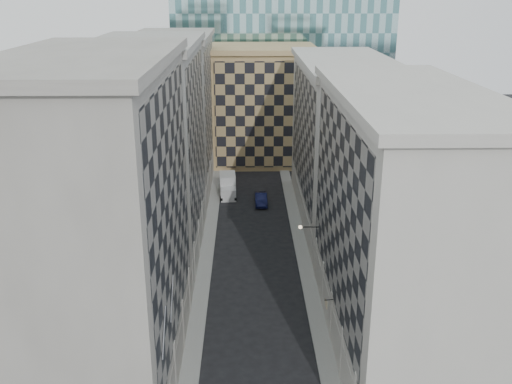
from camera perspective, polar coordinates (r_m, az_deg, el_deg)
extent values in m
cube|color=gray|center=(61.93, -5.01, -6.61)|extent=(1.50, 100.00, 0.15)
cube|color=gray|center=(62.09, 4.76, -6.53)|extent=(1.50, 100.00, 0.15)
cube|color=gray|center=(40.98, -15.25, -3.92)|extent=(10.00, 22.00, 23.00)
cube|color=gray|center=(39.49, -8.56, -1.97)|extent=(0.25, 19.36, 18.00)
cube|color=gray|center=(44.93, -7.91, -15.61)|extent=(0.45, 21.12, 3.20)
cube|color=gray|center=(37.98, -16.88, 12.71)|extent=(10.80, 22.80, 0.70)
cylinder|color=gray|center=(42.39, -8.59, -17.08)|extent=(0.90, 0.90, 4.40)
cylinder|color=gray|center=(46.88, -7.75, -13.07)|extent=(0.90, 0.90, 4.40)
cylinder|color=gray|center=(51.56, -7.09, -9.77)|extent=(0.90, 0.90, 4.40)
cube|color=#9B9990|center=(61.49, -10.50, 3.85)|extent=(10.00, 22.00, 22.00)
cube|color=gray|center=(60.50, -6.01, 5.29)|extent=(0.25, 19.36, 17.00)
cube|color=#9B9990|center=(64.07, -5.74, -4.19)|extent=(0.45, 21.12, 3.20)
cube|color=#9B9990|center=(59.47, -11.20, 14.43)|extent=(10.80, 22.80, 0.70)
cylinder|color=#9B9990|center=(56.39, -6.54, -7.03)|extent=(0.90, 0.90, 4.40)
cylinder|color=#9B9990|center=(61.33, -6.09, -4.72)|extent=(0.90, 0.90, 4.40)
cylinder|color=#9B9990|center=(66.37, -5.70, -2.76)|extent=(0.90, 0.90, 4.40)
cylinder|color=#9B9990|center=(71.46, -5.38, -1.08)|extent=(0.90, 0.90, 4.40)
cube|color=gray|center=(82.77, -8.14, 7.68)|extent=(10.00, 22.00, 21.00)
cube|color=gray|center=(82.03, -4.76, 8.77)|extent=(0.25, 19.36, 16.00)
cube|color=gray|center=(84.61, -4.62, 1.84)|extent=(0.45, 21.12, 3.20)
cube|color=gray|center=(81.25, -8.52, 15.19)|extent=(10.80, 22.80, 0.70)
cylinder|color=gray|center=(76.62, -5.09, 0.38)|extent=(0.90, 0.90, 4.40)
cylinder|color=gray|center=(81.82, -4.85, 1.65)|extent=(0.90, 0.90, 4.40)
cylinder|color=gray|center=(87.06, -4.63, 2.77)|extent=(0.90, 0.90, 4.40)
cylinder|color=gray|center=(92.32, -4.43, 3.76)|extent=(0.90, 0.90, 4.40)
cube|color=beige|center=(45.59, 14.20, -3.42)|extent=(10.00, 26.00, 20.00)
cube|color=gray|center=(43.99, 8.21, -1.75)|extent=(0.25, 22.88, 15.00)
cube|color=beige|center=(48.47, 7.73, -12.71)|extent=(0.45, 24.96, 3.20)
cube|color=beige|center=(42.72, 15.36, 9.46)|extent=(10.80, 26.80, 0.70)
cylinder|color=beige|center=(43.91, 9.00, -15.65)|extent=(0.90, 0.90, 4.40)
cylinder|color=beige|center=(48.18, 7.95, -12.10)|extent=(0.90, 0.90, 4.40)
cylinder|color=beige|center=(52.62, 7.09, -9.13)|extent=(0.90, 0.90, 4.40)
cylinder|color=beige|center=(57.18, 6.38, -6.63)|extent=(0.90, 0.90, 4.40)
cube|color=beige|center=(70.76, 8.68, 4.78)|extent=(10.00, 28.00, 19.00)
cube|color=gray|center=(69.73, 4.76, 5.99)|extent=(0.25, 24.64, 14.00)
cube|color=beige|center=(72.53, 4.62, -1.25)|extent=(0.45, 26.88, 3.20)
cube|color=beige|center=(68.92, 9.10, 12.71)|extent=(10.80, 28.80, 0.70)
cube|color=tan|center=(95.24, 0.69, 8.52)|extent=(16.00, 14.00, 18.00)
cube|color=tan|center=(88.29, 0.83, 7.63)|extent=(15.20, 0.25, 16.50)
cube|color=tan|center=(93.88, 0.71, 14.16)|extent=(16.80, 14.80, 0.80)
cube|color=#2E2823|center=(108.24, -0.62, 12.55)|extent=(6.00, 6.00, 28.00)
cylinder|color=gray|center=(35.58, -9.19, -13.69)|extent=(0.10, 2.33, 2.33)
cylinder|color=gray|center=(38.95, -8.41, -10.46)|extent=(0.10, 2.33, 2.33)
cylinder|color=black|center=(54.10, 5.41, -3.51)|extent=(1.80, 0.08, 0.08)
sphere|color=#FFE5B2|center=(54.01, 4.46, -3.52)|extent=(0.36, 0.36, 0.36)
cube|color=#BDBDBD|center=(78.34, -2.79, -0.17)|extent=(2.21, 2.38, 1.70)
cube|color=#BDBDBD|center=(80.46, -2.86, 0.83)|extent=(2.37, 3.52, 2.93)
cylinder|color=black|center=(77.76, -3.46, -0.67)|extent=(0.33, 0.86, 0.85)
cylinder|color=black|center=(77.81, -2.07, -0.64)|extent=(0.33, 0.86, 0.85)
cylinder|color=black|center=(81.85, -3.53, 0.38)|extent=(0.33, 0.86, 0.85)
cylinder|color=black|center=(81.89, -2.21, 0.41)|extent=(0.33, 0.86, 0.85)
imported|color=#0F133A|center=(76.59, 0.50, -0.70)|extent=(1.67, 4.58, 1.50)
cylinder|color=black|center=(46.31, 7.30, -10.65)|extent=(0.72, 0.13, 0.06)
cube|color=beige|center=(46.47, 7.03, -11.04)|extent=(0.12, 0.63, 0.63)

